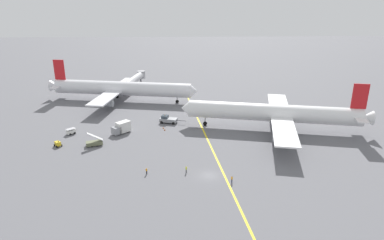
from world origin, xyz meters
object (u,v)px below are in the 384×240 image
Objects in this scene: pushback_tug at (168,119)px; traffic_cone_nose_left at (165,130)px; gse_gpu_cart_small at (58,144)px; jet_bridge at (136,79)px; airliner_at_gate_left at (121,89)px; ground_crew_ramp_agent_by_cones at (147,171)px; gse_baggage_cart_near_cluster at (71,131)px; traffic_cone_nose_right at (163,128)px; gse_stair_truck_yellow at (94,142)px; ground_crew_wing_walker_right at (186,169)px; gse_catering_truck_tall at (121,128)px; ground_crew_marshaller_foreground at (232,179)px; airliner_being_pushed at (274,113)px.

pushback_tug is 7.14m from traffic_cone_nose_left.
jet_bridge reaches higher than gse_gpu_cart_small.
jet_bridge is at bearing 105.44° from traffic_cone_nose_left.
gse_gpu_cart_small is (-11.09, -44.20, -4.27)m from airliner_at_gate_left.
gse_baggage_cart_near_cluster is at bearing 133.93° from ground_crew_ramp_agent_by_cones.
gse_gpu_cart_small reaches higher than traffic_cone_nose_right.
gse_stair_truck_yellow is 30.30m from ground_crew_wing_walker_right.
gse_stair_truck_yellow is 0.84× the size of gse_catering_truck_tall.
jet_bridge is at bearing 77.43° from gse_gpu_cart_small.
pushback_tug is at bearing 16.63° from gse_baggage_cart_near_cluster.
pushback_tug is at bearing 30.52° from gse_gpu_cart_small.
gse_stair_truck_yellow is at bearing -93.84° from jet_bridge.
gse_catering_truck_tall is at bearing 29.53° from gse_gpu_cart_small.
gse_catering_truck_tall is 27.96m from ground_crew_ramp_agent_by_cones.
airliner_at_gate_left is at bearing -99.27° from jet_bridge.
gse_baggage_cart_near_cluster is 54.11m from ground_crew_marshaller_foreground.
gse_catering_truck_tall is 9.74× the size of traffic_cone_nose_left.
jet_bridge is (-1.83, 55.66, 2.64)m from gse_catering_truck_tall.
traffic_cone_nose_right is (18.77, 12.45, -0.75)m from gse_stair_truck_yellow.
jet_bridge is (4.35, 64.82, 3.37)m from gse_stair_truck_yellow.
airliner_being_pushed is 21.93× the size of gse_gpu_cart_small.
jet_bridge reaches higher than pushback_tug.
jet_bridge is at bearing 131.87° from airliner_being_pushed.
gse_stair_truck_yellow is 23.33m from ground_crew_ramp_agent_by_cones.
gse_stair_truck_yellow is 1.88× the size of gse_gpu_cart_small.
gse_catering_truck_tall is at bearing 55.99° from gse_stair_truck_yellow.
jet_bridge is at bearing 76.43° from gse_baggage_cart_near_cluster.
gse_stair_truck_yellow is (-53.26, -10.24, -4.40)m from airliner_being_pushed.
ground_crew_ramp_agent_by_cones is 2.64× the size of traffic_cone_nose_right.
traffic_cone_nose_right is (-16.65, 34.16, -0.56)m from ground_crew_marshaller_foreground.
gse_stair_truck_yellow reaches higher than traffic_cone_nose_right.
gse_gpu_cart_small is 0.12× the size of jet_bridge.
pushback_tug is at bearing 98.55° from ground_crew_wing_walker_right.
gse_gpu_cart_small is 50.42m from ground_crew_marshaller_foreground.
gse_baggage_cart_near_cluster is at bearing -106.03° from airliner_at_gate_left.
gse_stair_truck_yellow is 65.05m from jet_bridge.
gse_stair_truck_yellow is at bearing 0.38° from gse_gpu_cart_small.
traffic_cone_nose_left is 1.79m from traffic_cone_nose_right.
gse_baggage_cart_near_cluster reaches higher than ground_crew_ramp_agent_by_cones.
airliner_at_gate_left is 35.51m from gse_catering_truck_tall.
gse_stair_truck_yellow is 2.92× the size of ground_crew_wing_walker_right.
airliner_at_gate_left is 38.20× the size of ground_crew_ramp_agent_by_cones.
ground_crew_marshaller_foreground is at bearing -62.39° from airliner_at_gate_left.
ground_crew_marshaller_foreground reaches higher than traffic_cone_nose_right.
ground_crew_wing_walker_right is (35.42, -16.60, 0.08)m from gse_gpu_cart_small.
pushback_tug is at bearing 41.43° from gse_stair_truck_yellow.
airliner_at_gate_left reaches higher than gse_baggage_cart_near_cluster.
gse_stair_truck_yellow is (-20.13, -17.76, -0.15)m from pushback_tug.
airliner_at_gate_left is 12.26× the size of gse_stair_truck_yellow.
ground_crew_wing_walker_right is 0.07× the size of jet_bridge.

